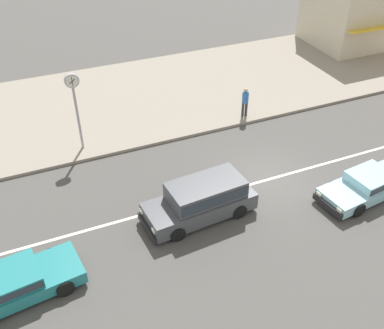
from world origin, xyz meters
The scene contains 9 objects.
ground_plane centered at (0.00, 0.00, 0.00)m, with size 160.00×160.00×0.00m, color #4C4947.
lane_centre_stripe centered at (0.00, 0.00, 0.00)m, with size 50.40×0.14×0.01m, color silver.
kerb_strip centered at (0.00, 9.55, 0.07)m, with size 68.00×10.00×0.15m, color gray.
minivan_dark_grey_0 centered at (-3.60, -0.92, 0.84)m, with size 4.62×2.07×1.56m.
sedan_pale_blue_1 centered at (3.38, -2.49, 0.53)m, with size 4.83×2.16×1.06m.
sedan_teal_2 centered at (-10.73, -2.06, 0.53)m, with size 4.36×2.20×1.06m.
street_clock centered at (-7.00, 5.57, 2.99)m, with size 0.64×0.22×3.84m.
pedestrian_mid_kerb centered at (1.62, 5.18, 1.10)m, with size 0.34×0.34×1.64m.
shopfront_corner_warung centered at (13.20, 11.69, 2.67)m, with size 4.64×6.06×5.02m.
Camera 1 is at (-9.23, -13.08, 12.29)m, focal length 42.00 mm.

